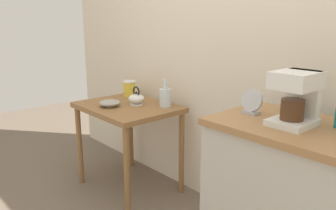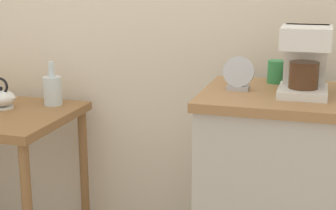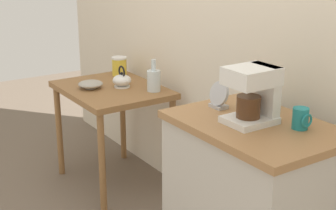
% 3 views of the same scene
% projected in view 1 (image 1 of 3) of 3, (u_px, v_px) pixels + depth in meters
% --- Properties ---
extents(back_wall, '(4.40, 0.10, 2.80)m').
position_uv_depth(back_wall, '(249.00, 20.00, 2.24)').
color(back_wall, beige).
rests_on(back_wall, ground_plane).
extents(wooden_table, '(0.79, 0.62, 0.73)m').
position_uv_depth(wooden_table, '(128.00, 117.00, 2.77)').
color(wooden_table, olive).
rests_on(wooden_table, ground_plane).
extents(kitchen_counter, '(0.79, 0.55, 0.91)m').
position_uv_depth(kitchen_counter, '(289.00, 208.00, 1.75)').
color(kitchen_counter, '#BCB7AD').
rests_on(kitchen_counter, ground_plane).
extents(bowl_stoneware, '(0.17, 0.17, 0.05)m').
position_uv_depth(bowl_stoneware, '(110.00, 103.00, 2.69)').
color(bowl_stoneware, '#9E998C').
rests_on(bowl_stoneware, wooden_table).
extents(teakettle, '(0.16, 0.13, 0.15)m').
position_uv_depth(teakettle, '(137.00, 99.00, 2.74)').
color(teakettle, white).
rests_on(teakettle, wooden_table).
extents(glass_carafe_vase, '(0.09, 0.09, 0.22)m').
position_uv_depth(glass_carafe_vase, '(165.00, 97.00, 2.67)').
color(glass_carafe_vase, silver).
rests_on(glass_carafe_vase, wooden_table).
extents(canister_enamel, '(0.11, 0.11, 0.14)m').
position_uv_depth(canister_enamel, '(129.00, 88.00, 3.04)').
color(canister_enamel, gold).
rests_on(canister_enamel, wooden_table).
extents(coffee_maker, '(0.18, 0.22, 0.26)m').
position_uv_depth(coffee_maker, '(297.00, 96.00, 1.60)').
color(coffee_maker, white).
rests_on(coffee_maker, kitchen_counter).
extents(mug_tall_green, '(0.08, 0.07, 0.10)m').
position_uv_depth(mug_tall_green, '(293.00, 104.00, 1.83)').
color(mug_tall_green, '#338C4C').
rests_on(mug_tall_green, kitchen_counter).
extents(table_clock, '(0.12, 0.06, 0.13)m').
position_uv_depth(table_clock, '(252.00, 103.00, 1.81)').
color(table_clock, '#B2B5BA').
rests_on(table_clock, kitchen_counter).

